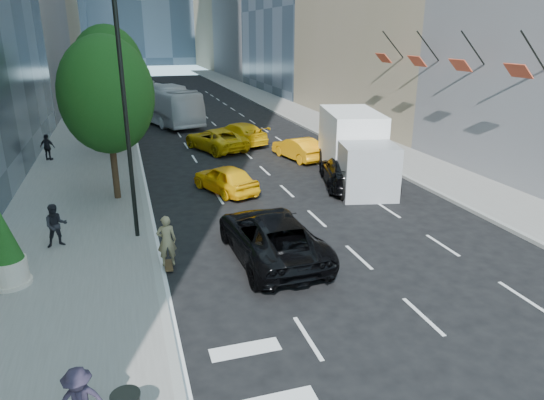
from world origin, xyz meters
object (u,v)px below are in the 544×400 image
object	(u,v)px
black_sedan_lincoln	(271,236)
box_truck	(355,147)
city_bus	(162,103)
black_sedan_mercedes	(345,171)
planter_shrub	(5,248)
skateboarder	(167,244)

from	to	relation	value
black_sedan_lincoln	box_truck	xyz separation A→B (m)	(7.08, 7.83, 1.00)
black_sedan_lincoln	city_bus	xyz separation A→B (m)	(-1.20, 29.22, 0.83)
black_sedan_mercedes	city_bus	world-z (taller)	city_bus
black_sedan_lincoln	planter_shrub	distance (m)	8.45
skateboarder	black_sedan_mercedes	bearing A→B (deg)	-143.17
black_sedan_lincoln	box_truck	bearing A→B (deg)	-134.04
black_sedan_mercedes	box_truck	distance (m)	1.56
skateboarder	planter_shrub	xyz separation A→B (m)	(-4.83, 0.03, 0.49)
box_truck	skateboarder	bearing A→B (deg)	-131.55
box_truck	planter_shrub	bearing A→B (deg)	-140.99
box_truck	planter_shrub	distance (m)	17.27
box_truck	black_sedan_mercedes	bearing A→B (deg)	-125.85
skateboarder	planter_shrub	size ratio (longest dim) A/B	0.69
skateboarder	planter_shrub	bearing A→B (deg)	1.45
city_bus	planter_shrub	world-z (taller)	city_bus
black_sedan_lincoln	city_bus	world-z (taller)	city_bus
skateboarder	black_sedan_lincoln	size ratio (longest dim) A/B	0.30
black_sedan_mercedes	planter_shrub	size ratio (longest dim) A/B	2.11
city_bus	black_sedan_lincoln	bearing A→B (deg)	-104.13
box_truck	planter_shrub	size ratio (longest dim) A/B	3.05
black_sedan_lincoln	city_bus	distance (m)	29.26
black_sedan_mercedes	planter_shrub	distance (m)	16.15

